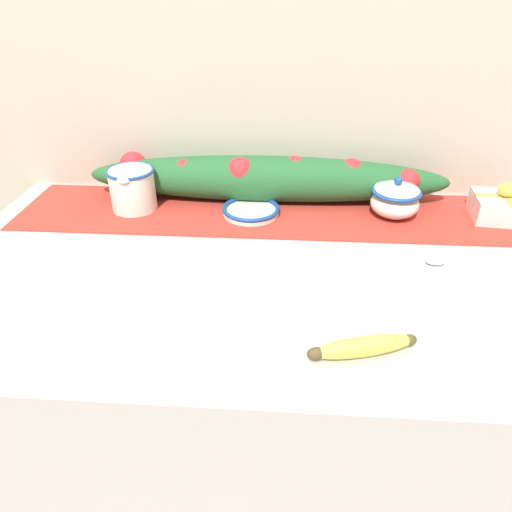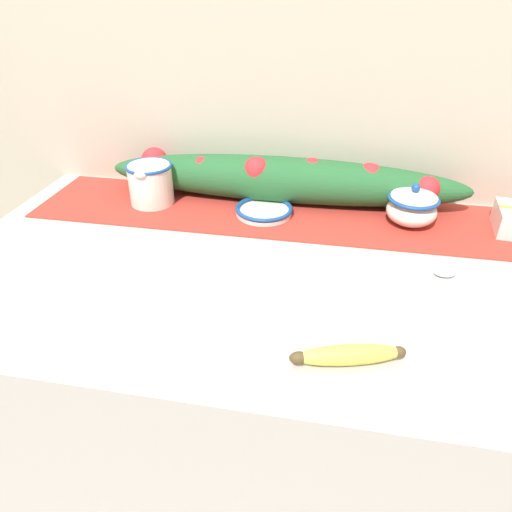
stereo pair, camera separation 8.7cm
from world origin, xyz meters
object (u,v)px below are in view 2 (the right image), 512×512
object	(u,v)px
cream_pitcher	(151,182)
small_dish	(264,210)
sugar_bowl	(412,207)
spoon	(440,273)
banana	(348,355)

from	to	relation	value
cream_pitcher	small_dish	size ratio (longest dim) A/B	0.96
sugar_bowl	spoon	distance (m)	0.22
cream_pitcher	small_dish	distance (m)	0.30
cream_pitcher	spoon	size ratio (longest dim) A/B	0.83
sugar_bowl	small_dish	distance (m)	0.35
cream_pitcher	sugar_bowl	size ratio (longest dim) A/B	1.15
sugar_bowl	small_dish	world-z (taller)	sugar_bowl
sugar_bowl	cream_pitcher	bearing A→B (deg)	179.91
banana	spoon	world-z (taller)	banana
small_dish	spoon	size ratio (longest dim) A/B	0.86
small_dish	spoon	distance (m)	0.43
spoon	small_dish	bearing A→B (deg)	144.05
cream_pitcher	banana	xyz separation A→B (m)	(0.50, -0.49, -0.04)
cream_pitcher	banana	distance (m)	0.70
spoon	banana	bearing A→B (deg)	-131.45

